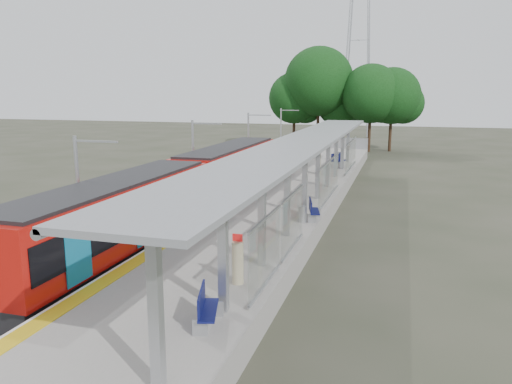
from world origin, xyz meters
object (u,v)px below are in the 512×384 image
at_px(train, 186,188).
at_px(info_pillar_near, 238,262).
at_px(bench_near, 205,307).
at_px(litter_bin, 302,214).
at_px(info_pillar_far, 318,165).
at_px(bench_far, 338,160).
at_px(bench_mid, 313,209).

xyz_separation_m(train, info_pillar_near, (6.23, -9.76, -0.32)).
relative_size(bench_near, litter_bin, 1.95).
distance_m(bench_near, info_pillar_far, 25.75).
relative_size(train, bench_near, 17.81).
bearing_deg(info_pillar_near, info_pillar_far, 95.05).
bearing_deg(info_pillar_far, litter_bin, -106.71).
height_order(train, litter_bin, train).
bearing_deg(bench_far, train, -88.49).
relative_size(bench_mid, info_pillar_far, 0.88).
bearing_deg(bench_mid, info_pillar_far, 84.59).
relative_size(bench_far, litter_bin, 2.25).
bearing_deg(bench_mid, info_pillar_near, -109.42).
distance_m(train, info_pillar_far, 13.85).
xyz_separation_m(bench_near, bench_mid, (0.76, 12.00, -0.00)).
distance_m(bench_far, info_pillar_near, 26.87).
xyz_separation_m(bench_near, info_pillar_far, (-1.25, 25.72, 0.22)).
bearing_deg(info_pillar_near, bench_far, 92.60).
distance_m(bench_near, bench_far, 29.95).
bearing_deg(train, info_pillar_near, -57.45).
bearing_deg(train, info_pillar_far, 68.40).
bearing_deg(info_pillar_far, bench_far, 54.28).
height_order(bench_near, info_pillar_near, info_pillar_near).
bearing_deg(litter_bin, info_pillar_near, -93.47).
bearing_deg(info_pillar_near, litter_bin, 88.72).
xyz_separation_m(bench_mid, info_pillar_near, (-0.88, -8.92, 0.20)).
distance_m(train, bench_mid, 7.18).
bearing_deg(bench_mid, bench_far, 79.66).
bearing_deg(bench_far, info_pillar_far, -81.56).
height_order(info_pillar_near, litter_bin, info_pillar_near).
xyz_separation_m(bench_mid, info_pillar_far, (-2.01, 13.71, 0.22)).
relative_size(bench_mid, info_pillar_near, 0.91).
height_order(bench_far, litter_bin, bench_far).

